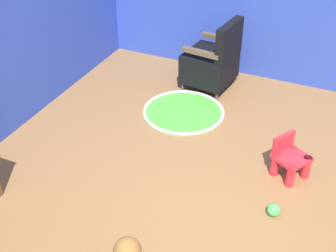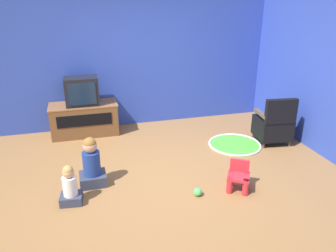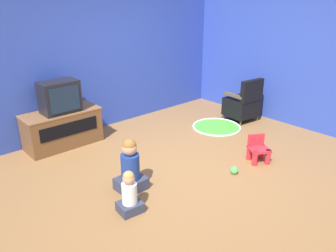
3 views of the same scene
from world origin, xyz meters
name	(u,v)px [view 1 (image 1 of 3)]	position (x,y,z in m)	size (l,w,h in m)	color
ground_plane	(191,216)	(0.00, 0.00, 0.00)	(30.00, 30.00, 0.00)	olive
black_armchair	(213,62)	(2.17, 0.60, 0.35)	(0.63, 0.62, 0.88)	brown
yellow_kid_chair	(290,160)	(0.89, -0.63, 0.17)	(0.39, 0.38, 0.40)	red
play_mat	(184,112)	(1.49, 0.69, 0.01)	(0.93, 0.93, 0.04)	green
toy_ball	(274,210)	(0.30, -0.63, 0.06)	(0.11, 0.11, 0.11)	#4CCC59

